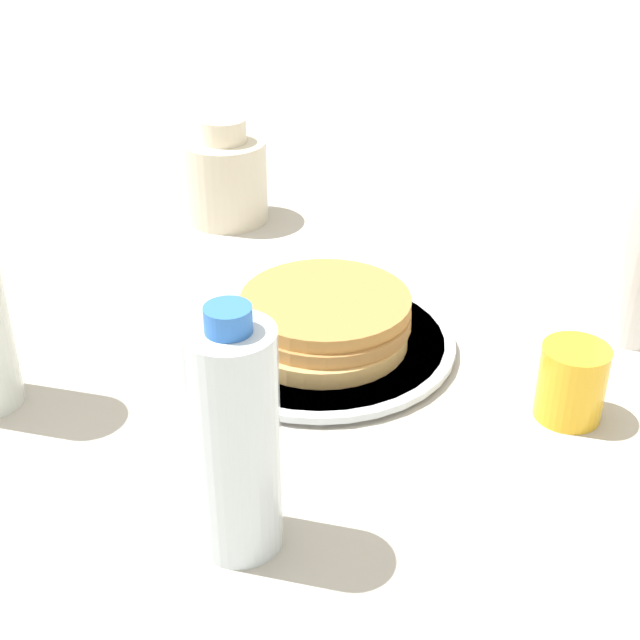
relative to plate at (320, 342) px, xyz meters
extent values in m
plane|color=#BCB7AD|center=(-0.02, -0.01, -0.01)|extent=(4.00, 4.00, 0.00)
cylinder|color=silver|center=(0.00, 0.00, 0.00)|extent=(0.25, 0.25, 0.01)
cylinder|color=silver|center=(0.00, 0.00, 0.00)|extent=(0.27, 0.27, 0.01)
cylinder|color=tan|center=(0.01, 0.00, 0.01)|extent=(0.17, 0.17, 0.02)
cylinder|color=#B07D44|center=(0.00, 0.00, 0.03)|extent=(0.17, 0.17, 0.01)
cylinder|color=#BA8242|center=(0.00, 0.01, 0.04)|extent=(0.17, 0.17, 0.01)
cylinder|color=yellow|center=(0.24, 0.08, 0.03)|extent=(0.06, 0.06, 0.07)
cylinder|color=beige|center=(-0.32, 0.14, 0.05)|extent=(0.11, 0.11, 0.11)
cylinder|color=beige|center=(-0.32, 0.14, 0.11)|extent=(0.06, 0.06, 0.03)
cylinder|color=silver|center=(0.15, -0.23, 0.08)|extent=(0.06, 0.06, 0.18)
cylinder|color=blue|center=(0.15, -0.23, 0.18)|extent=(0.03, 0.03, 0.02)
camera|label=1|loc=(0.55, -0.54, 0.47)|focal=50.00mm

